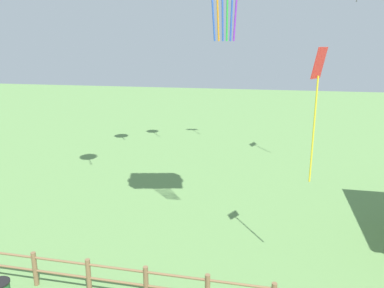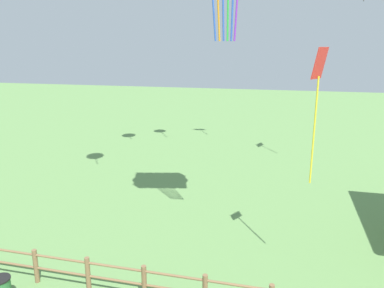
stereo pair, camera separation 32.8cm
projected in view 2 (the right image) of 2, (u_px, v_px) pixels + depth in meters
name	position (u px, v px, depth m)	size (l,w,h in m)	color
wooden_fence	(174.00, 286.00, 10.02)	(18.88, 0.14, 1.06)	brown
kite_red_diamond	(317.00, 93.00, 9.95)	(0.44, 0.61, 3.73)	red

